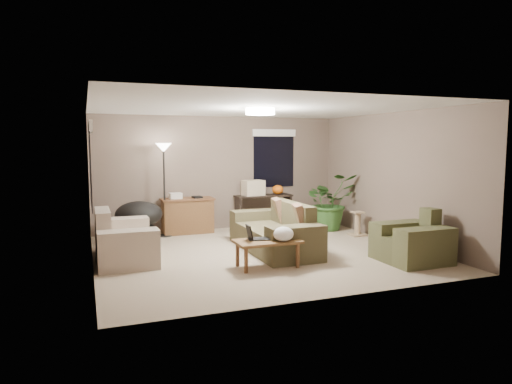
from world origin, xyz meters
name	(u,v)px	position (x,y,z in m)	size (l,w,h in m)	color
room_shell	(260,182)	(0.00, 0.00, 1.25)	(5.50, 5.50, 5.50)	tan
main_sofa	(276,234)	(0.33, 0.09, 0.29)	(0.95, 2.20, 0.85)	#4A442C
throw_pillows	(289,214)	(0.59, 0.09, 0.65)	(0.35, 1.39, 0.47)	#8C7251
loveseat	(123,242)	(-2.27, 0.33, 0.30)	(0.90, 1.60, 0.85)	beige
armchair	(412,243)	(2.09, -1.41, 0.30)	(0.95, 1.00, 0.85)	#45472A
coffee_table	(267,244)	(-0.22, -0.90, 0.36)	(1.00, 0.55, 0.42)	brown
laptop	(255,236)	(-0.39, -0.80, 0.48)	(0.38, 0.28, 0.24)	black
plastic_bag	(283,234)	(-0.02, -1.05, 0.53)	(0.32, 0.29, 0.22)	white
desk	(188,215)	(-0.80, 2.21, 0.38)	(1.10, 0.50, 0.75)	brown
desk_papers	(180,196)	(-0.96, 2.20, 0.80)	(0.68, 0.28, 0.12)	silver
console_table	(263,209)	(0.94, 2.23, 0.44)	(1.30, 0.40, 0.75)	black
pumpkin	(278,190)	(1.29, 2.23, 0.85)	(0.25, 0.25, 0.21)	orange
cardboard_box	(253,188)	(0.69, 2.23, 0.92)	(0.45, 0.34, 0.34)	beige
papasan_chair	(139,218)	(-1.87, 1.63, 0.47)	(1.10, 1.10, 0.80)	black
floor_lamp	(164,159)	(-1.31, 2.05, 1.60)	(0.32, 0.32, 1.91)	black
ceiling_fixture	(260,112)	(0.00, 0.00, 2.44)	(0.50, 0.50, 0.10)	white
houseplant	(329,208)	(2.23, 1.50, 0.49)	(1.13, 1.25, 0.98)	#2D5923
cat_scratching_post	(358,225)	(2.45, 0.72, 0.21)	(0.32, 0.32, 0.50)	tan
window_left	(90,151)	(-2.73, 0.30, 1.78)	(0.05, 1.56, 1.33)	black
window_back	(274,149)	(1.30, 2.48, 1.79)	(1.06, 0.05, 1.33)	black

